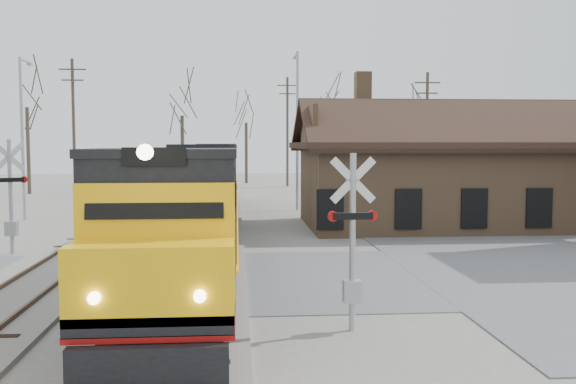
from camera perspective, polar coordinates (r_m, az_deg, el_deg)
name	(u,v)px	position (r m, az deg, el deg)	size (l,w,h in m)	color
ground	(191,279)	(20.25, -8.61, -7.69)	(140.00, 140.00, 0.00)	gray
road	(191,279)	(20.25, -8.61, -7.65)	(60.00, 9.00, 0.03)	#59595D
track_main	(211,220)	(35.03, -6.88, -2.46)	(3.40, 90.00, 0.24)	gray
track_siding	(126,220)	(35.51, -14.17, -2.47)	(3.40, 90.00, 0.24)	gray
depot	(445,179)	(33.51, 13.80, 1.16)	(15.20, 9.31, 7.90)	#8A6647
locomotive_lead	(188,212)	(19.09, -8.86, -1.79)	(2.80, 18.74, 4.16)	black
locomotive_trailing	(213,178)	(38.02, -6.72, 1.28)	(2.80, 18.74, 3.93)	black
crossbuck_near	(352,248)	(14.42, 5.75, -4.97)	(1.14, 0.30, 3.99)	#A5A8AD
crossbuck_far	(11,201)	(26.38, -23.43, -0.75)	(1.17, 0.58, 4.35)	#A5A8AD
streetlight_a	(23,129)	(37.94, -22.50, 5.17)	(0.25, 2.04, 8.85)	#A5A8AD
streetlight_b	(297,123)	(40.31, 0.82, 6.18)	(0.25, 2.04, 9.88)	#A5A8AD
streetlight_c	(320,138)	(56.68, 2.91, 4.83)	(0.25, 2.04, 8.27)	#A5A8AD
utility_pole_a	(74,126)	(51.15, -18.51, 5.58)	(2.00, 0.24, 10.52)	#382D23
utility_pole_b	(287,130)	(62.72, -0.06, 5.57)	(2.00, 0.24, 10.58)	#382D23
utility_pole_c	(427,132)	(50.70, 12.22, 5.21)	(2.00, 0.24, 9.63)	#382D23
tree_a	(27,93)	(57.33, -22.22, 8.16)	(4.77, 4.77, 11.68)	#382D23
tree_b	(182,103)	(56.91, -9.41, 7.80)	(4.40, 4.40, 10.78)	#382D23
tree_c	(246,113)	(67.62, -3.75, 7.04)	(4.22, 4.22, 10.35)	#382D23
tree_d	(331,99)	(63.67, 3.83, 8.23)	(4.88, 4.88, 11.95)	#382D23
tree_e	(423,112)	(62.09, 11.93, 7.01)	(4.11, 4.11, 10.08)	#382D23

